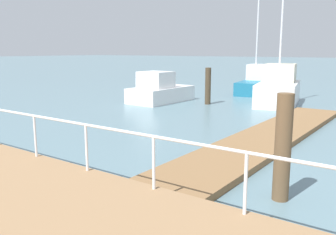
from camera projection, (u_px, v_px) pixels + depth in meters
The scene contains 7 objects.
floating_dock at pixel (267, 138), 12.51m from camera, with size 13.85×2.00×0.18m, color olive.
boardwalk_railing at pixel (154, 147), 6.93m from camera, with size 0.06×22.75×1.08m.
dock_piling_0 at pixel (208, 86), 20.72m from camera, with size 0.33×0.33×2.08m, color #473826.
dock_piling_1 at pixel (283, 148), 7.38m from camera, with size 0.34×0.34×2.22m, color brown.
moored_boat_0 at pixel (160, 91), 21.64m from camera, with size 4.17×2.22×1.83m.
moored_boat_2 at pixel (279, 88), 20.76m from camera, with size 5.10×3.07×8.44m.
moored_boat_4 at pixel (256, 82), 26.47m from camera, with size 5.72×2.52×9.61m.
Camera 1 is at (-8.44, 2.61, 3.07)m, focal length 38.95 mm.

